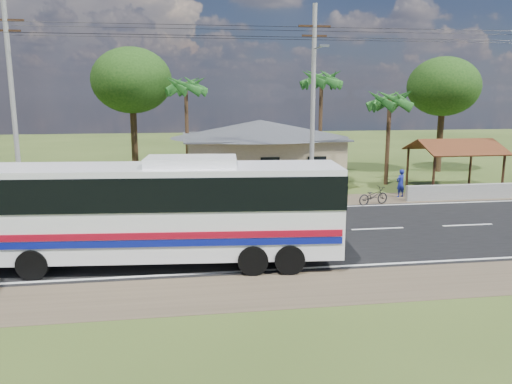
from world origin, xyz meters
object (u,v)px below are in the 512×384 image
waiting_shed (455,148)px  coach_bus (163,204)px  motorcycle (373,196)px  person (401,183)px

waiting_shed → coach_bus: (-18.12, -12.02, -0.45)m
waiting_shed → motorcycle: size_ratio=2.68×
coach_bus → motorcycle: 14.28m
waiting_shed → person: 5.04m
waiting_shed → motorcycle: 7.96m
waiting_shed → coach_bus: bearing=-146.4°
waiting_shed → coach_bus: coach_bus is taller
waiting_shed → coach_bus: 21.75m
waiting_shed → coach_bus: size_ratio=0.40×
motorcycle → person: (2.43, 1.82, 0.34)m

